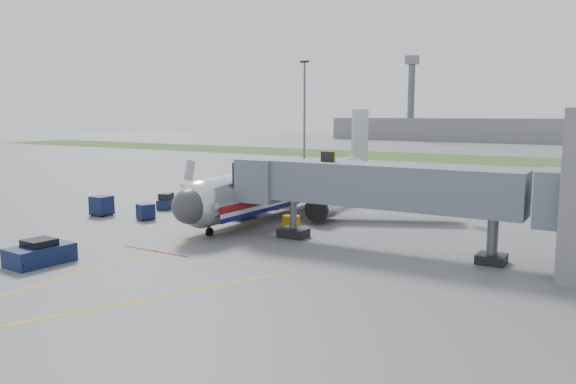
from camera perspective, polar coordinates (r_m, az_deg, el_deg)
The scene contains 16 objects.
ground at distance 43.84m, azimuth -9.63°, elevation -4.88°, with size 400.00×400.00×0.00m, color #565659.
grass_strip at distance 125.77m, azimuth 18.30°, elevation 3.18°, with size 300.00×25.00×0.01m, color #2D4C1E.
apron_markings at distance 38.73m, azimuth -16.85°, elevation -6.83°, with size 21.52×50.00×0.01m.
airliner at distance 55.61m, azimuth 0.64°, elevation 0.72°, with size 32.10×35.67×10.25m.
jet_bridge at distance 40.55m, azimuth 8.91°, elevation 0.51°, with size 25.30×4.00×6.90m.
light_mast_left at distance 117.58m, azimuth 1.68°, elevation 8.52°, with size 2.00×0.44×20.40m.
distant_terminal at distance 205.85m, azimuth 20.72°, elevation 5.90°, with size 120.00×14.00×8.00m, color slate.
control_tower at distance 208.78m, azimuth 12.41°, elevation 9.91°, with size 4.00×4.00×30.00m.
pushback_tug at distance 39.90m, azimuth -23.89°, elevation -5.74°, with size 2.68×4.09×1.64m.
baggage_tug at distance 58.58m, azimuth -12.26°, elevation -0.99°, with size 1.94×2.60×1.63m.
baggage_cart_a at distance 56.40m, azimuth -18.41°, elevation -1.32°, with size 1.82×1.82×1.87m.
baggage_cart_b at distance 53.03m, azimuth -14.26°, elevation -1.95°, with size 1.76×1.76×1.48m.
baggage_cart_c at distance 59.24m, azimuth -0.80°, elevation -0.68°, with size 1.61×1.61×1.48m.
belt_loader at distance 52.92m, azimuth -4.63°, elevation -2.01°, with size 1.92×4.37×2.07m.
ground_power_cart at distance 47.77m, azimuth 0.32°, elevation -3.05°, with size 1.52×1.18×1.08m.
ramp_worker at distance 52.56m, azimuth -10.38°, elevation -1.86°, with size 0.59×0.39×1.62m, color #9ED218.
Camera 1 is at (28.12, -32.20, 9.68)m, focal length 35.00 mm.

